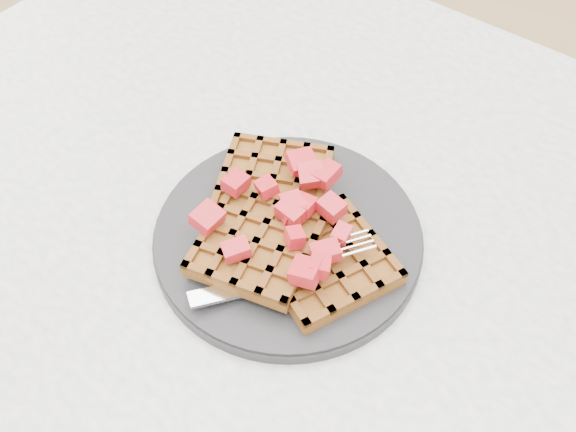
{
  "coord_description": "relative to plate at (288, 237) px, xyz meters",
  "views": [
    {
      "loc": [
        0.15,
        -0.33,
        1.25
      ],
      "look_at": [
        -0.07,
        -0.04,
        0.79
      ],
      "focal_mm": 40.0,
      "sensor_mm": 36.0,
      "label": 1
    }
  ],
  "objects": [
    {
      "name": "fork",
      "position": [
        0.04,
        -0.04,
        0.02
      ],
      "size": [
        0.12,
        0.16,
        0.02
      ],
      "primitive_type": null,
      "rotation": [
        0.0,
        0.0,
        -0.59
      ],
      "color": "silver",
      "rests_on": "plate"
    },
    {
      "name": "strawberry_pile",
      "position": [
        0.0,
        0.0,
        0.05
      ],
      "size": [
        0.15,
        0.15,
        0.02
      ],
      "primitive_type": null,
      "color": "maroon",
      "rests_on": "waffles"
    },
    {
      "name": "plate",
      "position": [
        0.0,
        0.0,
        0.0
      ],
      "size": [
        0.26,
        0.26,
        0.02
      ],
      "primitive_type": "cylinder",
      "color": "black",
      "rests_on": "table"
    },
    {
      "name": "table",
      "position": [
        0.07,
        0.04,
        -0.12
      ],
      "size": [
        1.2,
        0.8,
        0.75
      ],
      "color": "silver",
      "rests_on": "ground"
    },
    {
      "name": "waffles",
      "position": [
        0.0,
        -0.0,
        0.02
      ],
      "size": [
        0.23,
        0.21,
        0.03
      ],
      "color": "brown",
      "rests_on": "plate"
    }
  ]
}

